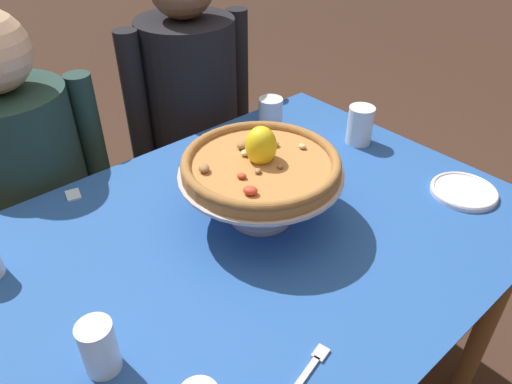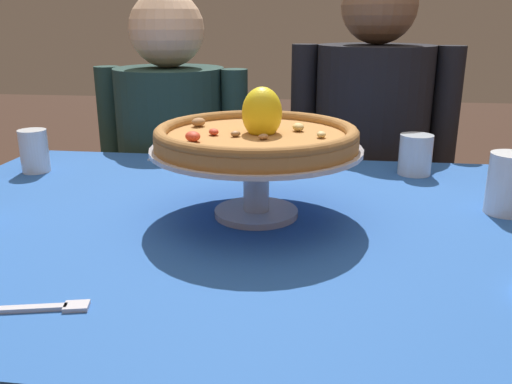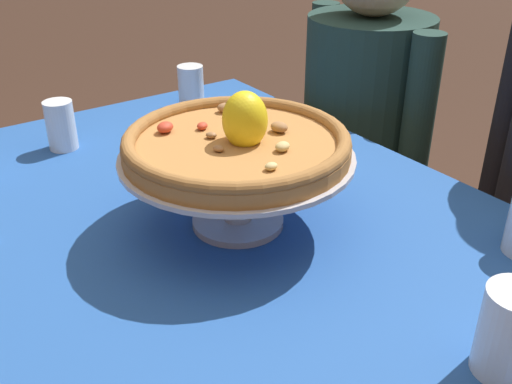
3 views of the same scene
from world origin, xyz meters
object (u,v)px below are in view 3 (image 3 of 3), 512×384
Objects in this scene: pizza at (237,142)px; water_glass_side_left at (61,128)px; pizza_stand at (237,173)px; water_glass_side_right at (510,337)px; sugar_packet at (299,121)px; water_glass_back_left at (191,88)px; diner_left at (360,153)px.

water_glass_side_left is at bearing -164.52° from pizza.
pizza_stand is 3.31× the size of water_glass_side_right.
sugar_packet is at bearing 158.15° from water_glass_side_right.
water_glass_side_right is at bearing -8.77° from water_glass_back_left.
water_glass_side_left reaches higher than sugar_packet.
sugar_packet is (-0.80, 0.32, -0.05)m from water_glass_side_right.
water_glass_side_left is 1.05× the size of water_glass_back_left.
pizza is at bearing -61.68° from diner_left.
water_glass_back_left is (-0.58, 0.24, -0.11)m from pizza.
water_glass_side_right reaches higher than water_glass_side_left.
diner_left reaches higher than pizza_stand.
water_glass_back_left is 2.11× the size of sugar_packet.
water_glass_side_right is at bearing 9.01° from pizza_stand.
sugar_packet is (-0.32, 0.40, -0.16)m from pizza.
pizza_stand is 0.52m from water_glass_side_left.
pizza_stand reaches higher than water_glass_side_left.
water_glass_back_left is 0.88× the size of water_glass_side_right.
water_glass_side_left is 0.85m from diner_left.
pizza_stand is 0.80m from diner_left.
water_glass_back_left is at bearing 171.23° from water_glass_side_right.
pizza_stand is at bearing -22.40° from water_glass_back_left.
water_glass_side_right is at bearing 12.31° from water_glass_side_left.
sugar_packet is at bearing 30.73° from water_glass_back_left.
pizza is 0.64m from water_glass_back_left.
water_glass_side_left reaches higher than water_glass_back_left.
diner_left is (-0.36, 0.67, -0.27)m from pizza_stand.
pizza_stand is 1.05× the size of pizza.
diner_left reaches higher than water_glass_side_left.
pizza is at bearing 67.36° from pizza_stand.
diner_left reaches higher than pizza.
pizza_stand reaches higher than water_glass_side_right.
pizza_stand is at bearing -51.18° from sugar_packet.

